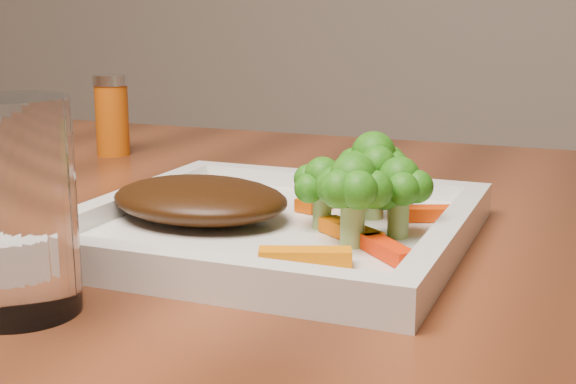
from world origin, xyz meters
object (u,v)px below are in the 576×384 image
at_px(plate, 275,232).
at_px(spice_shaker, 112,115).
at_px(steak, 200,199).
at_px(drinking_glass, 15,208).

relative_size(plate, spice_shaker, 2.93).
distance_m(plate, steak, 0.06).
bearing_deg(spice_shaker, plate, -39.24).
distance_m(spice_shaker, drinking_glass, 0.49).
xyz_separation_m(plate, steak, (-0.06, -0.01, 0.02)).
bearing_deg(spice_shaker, drinking_glass, -61.92).
distance_m(steak, drinking_glass, 0.18).
relative_size(plate, steak, 1.95).
relative_size(steak, drinking_glass, 1.15).
bearing_deg(drinking_glass, plate, 67.36).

